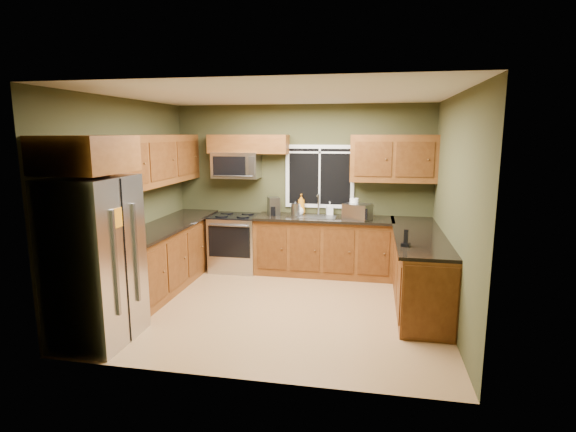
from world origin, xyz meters
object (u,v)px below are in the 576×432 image
(refrigerator, at_px, (95,261))
(paper_towel_roll, at_px, (354,208))
(soap_bottle_c, at_px, (299,209))
(toaster_oven, at_px, (357,212))
(range, at_px, (235,242))
(coffee_maker, at_px, (274,207))
(soap_bottle_a, at_px, (301,204))
(cordless_phone, at_px, (406,241))
(soap_bottle_b, at_px, (330,208))
(microwave, at_px, (236,165))
(kettle, at_px, (295,209))

(refrigerator, relative_size, paper_towel_roll, 5.28)
(soap_bottle_c, bearing_deg, toaster_oven, -13.68)
(range, height_order, coffee_maker, coffee_maker)
(coffee_maker, bearing_deg, soap_bottle_a, 24.12)
(paper_towel_roll, xyz_separation_m, soap_bottle_c, (-0.88, 0.09, -0.06))
(range, bearing_deg, refrigerator, -103.97)
(cordless_phone, bearing_deg, refrigerator, -161.52)
(toaster_oven, xyz_separation_m, coffee_maker, (-1.35, 0.14, 0.01))
(soap_bottle_a, relative_size, soap_bottle_b, 1.53)
(cordless_phone, bearing_deg, coffee_maker, 138.96)
(microwave, distance_m, toaster_oven, 2.11)
(cordless_phone, bearing_deg, soap_bottle_a, 129.08)
(kettle, distance_m, soap_bottle_a, 0.21)
(refrigerator, relative_size, cordless_phone, 8.87)
(microwave, distance_m, soap_bottle_b, 1.68)
(toaster_oven, distance_m, coffee_maker, 1.35)
(soap_bottle_a, distance_m, soap_bottle_b, 0.47)
(paper_towel_roll, distance_m, soap_bottle_a, 0.88)
(toaster_oven, height_order, soap_bottle_c, toaster_oven)
(coffee_maker, bearing_deg, toaster_oven, -5.84)
(soap_bottle_b, height_order, cordless_phone, soap_bottle_b)
(cordless_phone, bearing_deg, paper_towel_roll, 111.72)
(refrigerator, distance_m, kettle, 3.28)
(microwave, xyz_separation_m, coffee_maker, (0.64, -0.09, -0.65))
(range, distance_m, toaster_oven, 2.08)
(refrigerator, distance_m, coffee_maker, 3.11)
(paper_towel_roll, xyz_separation_m, soap_bottle_a, (-0.86, 0.19, 0.01))
(toaster_oven, xyz_separation_m, kettle, (-0.99, 0.13, -0.01))
(refrigerator, height_order, paper_towel_roll, refrigerator)
(soap_bottle_a, bearing_deg, soap_bottle_b, 0.00)
(coffee_maker, height_order, cordless_phone, coffee_maker)
(toaster_oven, relative_size, paper_towel_roll, 1.41)
(microwave, xyz_separation_m, soap_bottle_b, (1.53, 0.09, -0.68))
(soap_bottle_c, bearing_deg, kettle, -116.55)
(soap_bottle_c, bearing_deg, refrigerator, -120.92)
(kettle, xyz_separation_m, paper_towel_roll, (0.93, 0.00, 0.04))
(range, bearing_deg, toaster_oven, -2.78)
(refrigerator, bearing_deg, coffee_maker, 64.68)
(refrigerator, distance_m, paper_towel_roll, 3.84)
(microwave, bearing_deg, paper_towel_roll, -2.91)
(coffee_maker, distance_m, soap_bottle_c, 0.42)
(microwave, xyz_separation_m, kettle, (1.00, -0.10, -0.68))
(refrigerator, distance_m, range, 2.89)
(soap_bottle_a, relative_size, soap_bottle_c, 1.80)
(range, xyz_separation_m, toaster_oven, (1.99, -0.10, 0.59))
(paper_towel_roll, bearing_deg, soap_bottle_b, 154.10)
(soap_bottle_b, bearing_deg, refrigerator, -126.49)
(coffee_maker, bearing_deg, soap_bottle_b, 12.00)
(microwave, bearing_deg, soap_bottle_a, 5.07)
(soap_bottle_c, bearing_deg, coffee_maker, -167.49)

